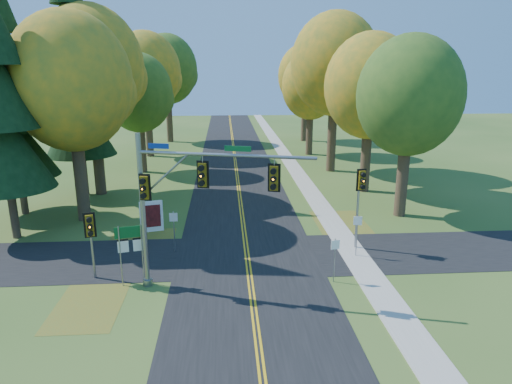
{
  "coord_description": "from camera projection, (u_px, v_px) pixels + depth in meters",
  "views": [
    {
      "loc": [
        -1.17,
        -22.25,
        10.54
      ],
      "look_at": [
        0.67,
        4.23,
        3.2
      ],
      "focal_mm": 32.0,
      "sensor_mm": 36.0,
      "label": 1
    }
  ],
  "objects": [
    {
      "name": "pine_c",
      "position": [
        74.0,
        77.0,
        36.21
      ],
      "size": [
        5.6,
        5.6,
        20.56
      ],
      "color": "#38281C",
      "rests_on": "ground"
    },
    {
      "name": "info_kiosk",
      "position": [
        152.0,
        216.0,
        29.87
      ],
      "size": [
        1.49,
        0.57,
        2.06
      ],
      "rotation": [
        0.0,
        0.0,
        0.25
      ],
      "color": "white",
      "rests_on": "ground"
    },
    {
      "name": "east_signal_pole",
      "position": [
        360.0,
        189.0,
        26.18
      ],
      "size": [
        0.57,
        0.66,
        4.92
      ],
      "rotation": [
        0.0,
        0.0,
        0.14
      ],
      "color": "#93969B",
      "rests_on": "ground"
    },
    {
      "name": "tree_w_b",
      "position": [
        91.0,
        68.0,
        36.39
      ],
      "size": [
        8.6,
        8.6,
        15.38
      ],
      "color": "#38281C",
      "rests_on": "ground"
    },
    {
      "name": "traffic_mast",
      "position": [
        183.0,
        193.0,
        21.0
      ],
      "size": [
        8.13,
        2.42,
        7.61
      ],
      "rotation": [
        0.0,
        0.0,
        -0.26
      ],
      "color": "gray",
      "rests_on": "ground"
    },
    {
      "name": "ground",
      "position": [
        249.0,
        271.0,
        24.28
      ],
      "size": [
        160.0,
        160.0,
        0.0
      ],
      "primitive_type": "plane",
      "color": "#2F4F1C",
      "rests_on": "ground"
    },
    {
      "name": "tree_w_e",
      "position": [
        168.0,
        70.0,
        63.39
      ],
      "size": [
        8.4,
        8.4,
        14.97
      ],
      "color": "#38281C",
      "rests_on": "ground"
    },
    {
      "name": "tree_e_e",
      "position": [
        306.0,
        76.0,
        64.43
      ],
      "size": [
        7.8,
        7.8,
        13.74
      ],
      "color": "#38281C",
      "rests_on": "ground"
    },
    {
      "name": "pine_b",
      "position": [
        10.0,
        102.0,
        31.61
      ],
      "size": [
        5.6,
        5.6,
        17.31
      ],
      "color": "#38281C",
      "rests_on": "ground"
    },
    {
      "name": "road_main",
      "position": [
        249.0,
        271.0,
        24.27
      ],
      "size": [
        8.0,
        160.0,
        0.02
      ],
      "primitive_type": "cube",
      "color": "black",
      "rests_on": "ground"
    },
    {
      "name": "route_sign_cluster",
      "position": [
        131.0,
        243.0,
        22.26
      ],
      "size": [
        1.43,
        0.38,
        3.13
      ],
      "rotation": [
        0.0,
        0.0,
        0.23
      ],
      "color": "gray",
      "rests_on": "ground"
    },
    {
      "name": "tree_e_d",
      "position": [
        311.0,
        86.0,
        54.31
      ],
      "size": [
        7.0,
        7.0,
        12.32
      ],
      "color": "#38281C",
      "rests_on": "ground"
    },
    {
      "name": "reg_sign_w",
      "position": [
        174.0,
        224.0,
        26.4
      ],
      "size": [
        0.47,
        0.08,
        2.47
      ],
      "rotation": [
        0.0,
        0.0,
        0.04
      ],
      "color": "gray",
      "rests_on": "ground"
    },
    {
      "name": "leaf_patch_e",
      "position": [
        345.0,
        229.0,
        30.5
      ],
      "size": [
        3.5,
        8.0,
        0.0
      ],
      "primitive_type": "cube",
      "color": "brown",
      "rests_on": "ground"
    },
    {
      "name": "ped_signal_pole",
      "position": [
        90.0,
        230.0,
        22.58
      ],
      "size": [
        0.56,
        0.66,
        3.61
      ],
      "rotation": [
        0.0,
        0.0,
        0.27
      ],
      "color": "gray",
      "rests_on": "ground"
    },
    {
      "name": "tree_w_c",
      "position": [
        139.0,
        93.0,
        45.05
      ],
      "size": [
        6.8,
        6.8,
        11.91
      ],
      "color": "#38281C",
      "rests_on": "ground"
    },
    {
      "name": "tree_w_d",
      "position": [
        146.0,
        73.0,
        52.9
      ],
      "size": [
        8.2,
        8.2,
        14.56
      ],
      "color": "#38281C",
      "rests_on": "ground"
    },
    {
      "name": "centerline_left",
      "position": [
        247.0,
        271.0,
        24.26
      ],
      "size": [
        0.1,
        160.0,
        0.01
      ],
      "primitive_type": "cube",
      "color": "gold",
      "rests_on": "road_main"
    },
    {
      "name": "leaf_patch_w_near",
      "position": [
        139.0,
        246.0,
        27.69
      ],
      "size": [
        4.0,
        6.0,
        0.0
      ],
      "primitive_type": "cube",
      "color": "brown",
      "rests_on": "ground"
    },
    {
      "name": "tree_e_a",
      "position": [
        410.0,
        97.0,
        31.21
      ],
      "size": [
        7.2,
        7.2,
        12.73
      ],
      "color": "#38281C",
      "rests_on": "ground"
    },
    {
      "name": "tree_w_a",
      "position": [
        72.0,
        83.0,
        30.03
      ],
      "size": [
        8.0,
        8.0,
        14.15
      ],
      "color": "#38281C",
      "rests_on": "ground"
    },
    {
      "name": "road_cross",
      "position": [
        247.0,
        256.0,
        26.2
      ],
      "size": [
        60.0,
        6.0,
        0.02
      ],
      "primitive_type": "cube",
      "color": "black",
      "rests_on": "ground"
    },
    {
      "name": "centerline_right",
      "position": [
        251.0,
        271.0,
        24.28
      ],
      "size": [
        0.1,
        160.0,
        0.01
      ],
      "primitive_type": "cube",
      "color": "gold",
      "rests_on": "road_main"
    },
    {
      "name": "reg_sign_e_south",
      "position": [
        335.0,
        252.0,
        22.65
      ],
      "size": [
        0.44,
        0.11,
        2.33
      ],
      "rotation": [
        0.0,
        0.0,
        0.17
      ],
      "color": "gray",
      "rests_on": "ground"
    },
    {
      "name": "leaf_patch_w_far",
      "position": [
        89.0,
        304.0,
        20.89
      ],
      "size": [
        3.0,
        5.0,
        0.0
      ],
      "primitive_type": "cube",
      "color": "brown",
      "rests_on": "ground"
    },
    {
      "name": "tree_e_b",
      "position": [
        371.0,
        87.0,
        37.61
      ],
      "size": [
        7.6,
        7.6,
        13.33
      ],
      "color": "#38281C",
      "rests_on": "ground"
    },
    {
      "name": "tree_e_c",
      "position": [
        336.0,
        65.0,
        44.87
      ],
      "size": [
        8.8,
        8.8,
        15.79
      ],
      "color": "#38281C",
      "rests_on": "ground"
    },
    {
      "name": "reg_sign_e_north",
      "position": [
        357.0,
        228.0,
        25.72
      ],
      "size": [
        0.48,
        0.1,
        2.5
      ],
      "rotation": [
        0.0,
        0.0,
        -0.15
      ],
      "color": "gray",
      "rests_on": "ground"
    },
    {
      "name": "sidewalk_east",
      "position": [
        363.0,
        267.0,
        24.68
      ],
      "size": [
        1.6,
        160.0,
        0.06
      ],
      "primitive_type": "cube",
      "color": "#9E998E",
      "rests_on": "ground"
    }
  ]
}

